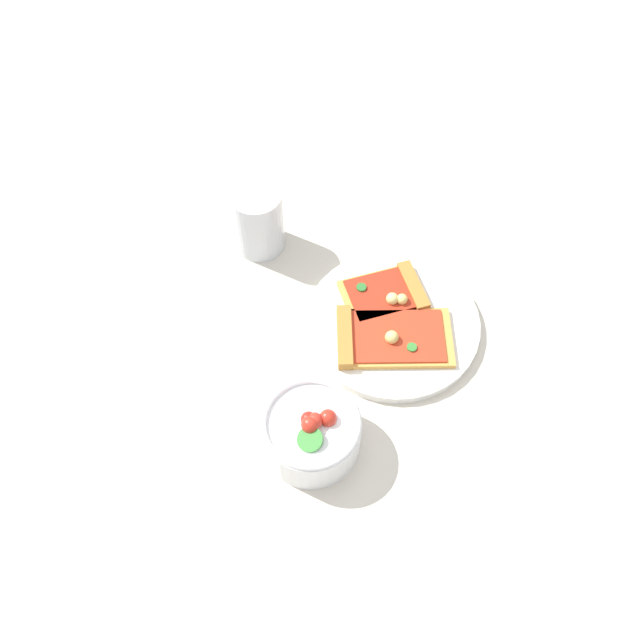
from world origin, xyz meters
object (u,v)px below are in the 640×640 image
at_px(plate, 392,323).
at_px(pizza_slice_near, 386,338).
at_px(pizza_slice_far, 389,294).
at_px(soda_glass, 258,221).
at_px(salad_bowl, 311,432).

distance_m(plate, pizza_slice_near, 0.04).
bearing_deg(pizza_slice_far, pizza_slice_near, -37.95).
height_order(plate, pizza_slice_far, pizza_slice_far).
xyz_separation_m(plate, soda_glass, (-0.23, -0.08, 0.05)).
bearing_deg(salad_bowl, pizza_slice_far, 121.55).
bearing_deg(salad_bowl, pizza_slice_near, 113.21).
relative_size(pizza_slice_far, soda_glass, 1.20).
height_order(plate, soda_glass, soda_glass).
bearing_deg(soda_glass, salad_bowl, -18.22).
bearing_deg(pizza_slice_near, pizza_slice_far, 142.05).
distance_m(plate, pizza_slice_far, 0.04).
relative_size(plate, soda_glass, 2.27).
height_order(salad_bowl, soda_glass, soda_glass).
bearing_deg(soda_glass, plate, 20.15).
height_order(pizza_slice_far, soda_glass, soda_glass).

